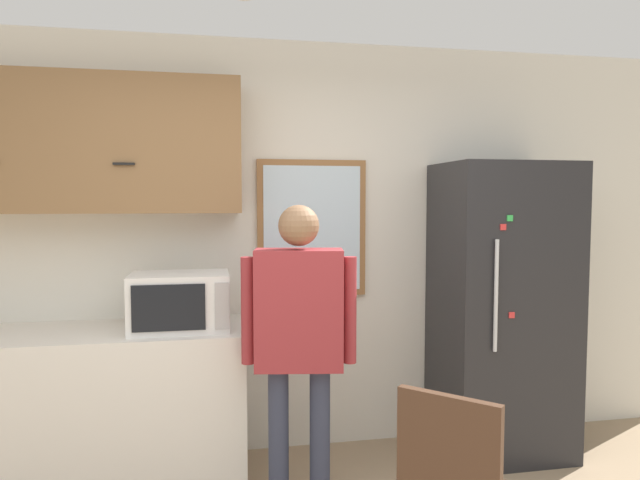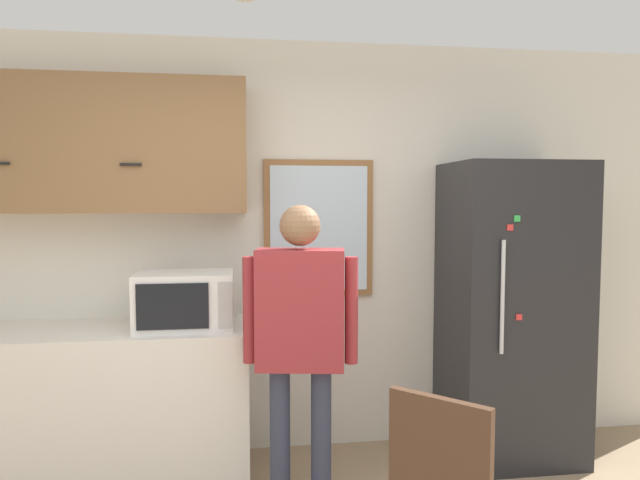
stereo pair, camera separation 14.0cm
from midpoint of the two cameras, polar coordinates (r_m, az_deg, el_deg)
name	(u,v)px [view 1 (the left image)]	position (r m, az deg, el deg)	size (l,w,h in m)	color
back_wall	(264,248)	(3.79, -6.70, -0.81)	(6.00, 0.06, 2.70)	silver
counter	(65,411)	(3.73, -25.21, -15.24)	(2.04, 0.64, 0.92)	silver
upper_cabinets	(63,144)	(3.71, -25.28, 8.68)	(2.04, 0.33, 0.81)	olive
microwave	(180,301)	(3.42, -14.98, -5.96)	(0.56, 0.39, 0.33)	white
person	(299,325)	(3.07, -3.45, -8.49)	(0.61, 0.29, 1.64)	#33384C
refrigerator	(502,309)	(3.92, 16.74, -6.65)	(0.81, 0.66, 1.90)	#232326
window	(312,228)	(3.78, -1.88, 1.17)	(0.73, 0.05, 0.90)	olive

